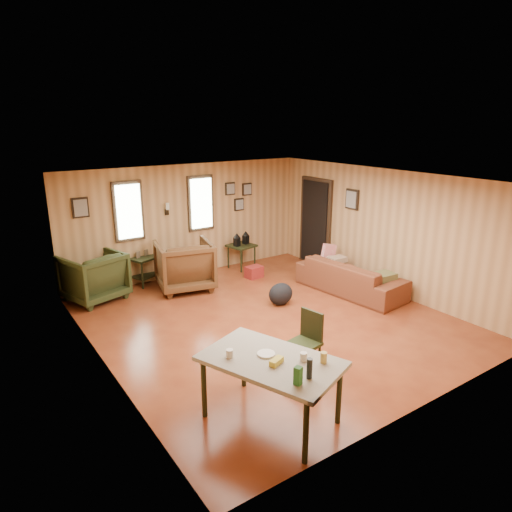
# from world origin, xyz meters

# --- Properties ---
(room) EXTENTS (5.54, 6.04, 2.44)m
(room) POSITION_xyz_m (0.17, 0.27, 1.21)
(room) COLOR brown
(room) RESTS_ON ground
(sofa) EXTENTS (0.87, 2.25, 0.86)m
(sofa) POSITION_xyz_m (2.09, 0.17, 0.43)
(sofa) COLOR brown
(sofa) RESTS_ON ground
(recliner_brown) EXTENTS (1.25, 1.20, 1.09)m
(recliner_brown) POSITION_xyz_m (-0.51, 2.19, 0.54)
(recliner_brown) COLOR #4F3017
(recliner_brown) RESTS_ON ground
(recliner_green) EXTENTS (1.21, 1.17, 1.01)m
(recliner_green) POSITION_xyz_m (-2.18, 2.63, 0.51)
(recliner_green) COLOR #2A3317
(recliner_green) RESTS_ON ground
(end_table) EXTENTS (0.72, 0.69, 0.72)m
(end_table) POSITION_xyz_m (-1.09, 2.94, 0.40)
(end_table) COLOR black
(end_table) RESTS_ON ground
(side_table) EXTENTS (0.63, 0.63, 0.85)m
(side_table) POSITION_xyz_m (1.14, 2.66, 0.58)
(side_table) COLOR black
(side_table) RESTS_ON ground
(cooler) EXTENTS (0.39, 0.30, 0.25)m
(cooler) POSITION_xyz_m (1.01, 1.95, 0.13)
(cooler) COLOR maroon
(cooler) RESTS_ON ground
(backpack) EXTENTS (0.56, 0.48, 0.41)m
(backpack) POSITION_xyz_m (0.58, 0.45, 0.21)
(backpack) COLOR black
(backpack) RESTS_ON ground
(sofa_pillows) EXTENTS (0.51, 1.82, 0.37)m
(sofa_pillows) POSITION_xyz_m (2.30, 0.23, 0.51)
(sofa_pillows) COLOR brown
(sofa_pillows) RESTS_ON sofa
(dining_table) EXTENTS (1.40, 1.74, 1.00)m
(dining_table) POSITION_xyz_m (-1.55, -2.19, 0.71)
(dining_table) COLOR gray
(dining_table) RESTS_ON ground
(dining_chair) EXTENTS (0.45, 0.45, 0.84)m
(dining_chair) POSITION_xyz_m (-0.51, -1.56, 0.47)
(dining_chair) COLOR #2A3317
(dining_chair) RESTS_ON ground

